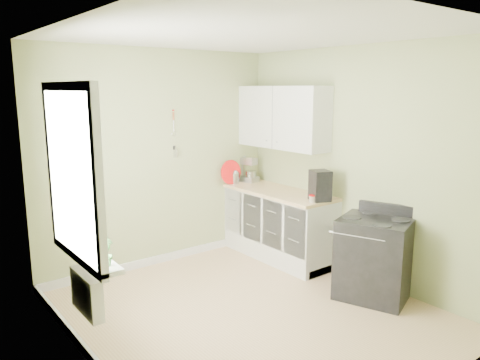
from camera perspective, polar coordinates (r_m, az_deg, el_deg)
floor at (r=4.90m, az=1.21°, el=-15.95°), size 3.20×3.60×0.02m
ceiling at (r=4.39m, az=1.37°, el=17.53°), size 3.20×3.60×0.02m
wall_back at (r=5.94m, az=-9.80°, el=2.54°), size 3.20×0.02×2.70m
wall_left at (r=3.68m, az=-18.62°, el=-3.15°), size 0.02×3.60×2.70m
wall_right at (r=5.59m, az=14.21°, el=1.83°), size 0.02×3.60×2.70m
base_cabinets at (r=6.23m, az=4.75°, el=-5.56°), size 0.60×1.60×0.87m
countertop at (r=6.11m, az=4.75°, el=-1.49°), size 0.64×1.60×0.04m
upper_cabinets at (r=6.14m, az=5.19°, el=7.63°), size 0.35×1.40×0.80m
window at (r=3.92m, az=-19.89°, el=0.63°), size 0.06×1.14×1.44m
window_sill at (r=4.11m, az=-18.30°, el=-8.47°), size 0.18×1.14×0.04m
radiator at (r=4.18m, az=-18.17°, el=-13.01°), size 0.12×0.50×0.35m
wall_utensils at (r=5.98m, az=-8.04°, el=4.73°), size 0.02×0.14×0.58m
stove at (r=5.25m, az=16.01°, el=-9.10°), size 0.85×0.88×0.99m
stand_mixer at (r=6.66m, az=0.87°, el=1.21°), size 0.25×0.34×0.38m
kettle at (r=6.52m, az=-0.62°, el=0.38°), size 0.18×0.11×0.19m
coffee_maker at (r=5.60m, az=9.72°, el=-0.77°), size 0.28×0.29×0.36m
red_tray at (r=6.47m, az=-1.11°, el=0.96°), size 0.34×0.07×0.34m
jar at (r=5.53m, az=8.80°, el=-2.24°), size 0.08×0.08×0.08m
plant_a at (r=3.68m, az=-15.99°, el=-8.04°), size 0.16×0.18×0.28m
plant_b at (r=4.14m, az=-18.69°, el=-5.92°), size 0.20×0.21×0.30m
plant_c at (r=4.46m, az=-20.20°, el=-4.82°), size 0.17×0.17×0.29m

